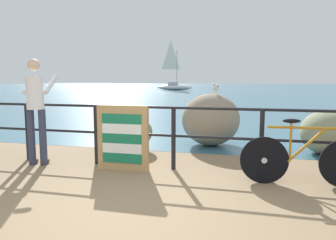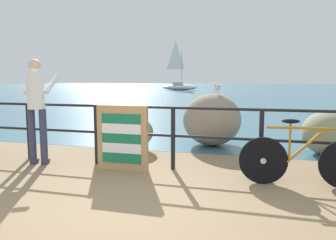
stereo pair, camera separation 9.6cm
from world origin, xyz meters
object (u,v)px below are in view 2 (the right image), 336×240
(breakwater_boulder_left, at_px, (126,131))
(breakwater_boulder_right, at_px, (327,133))
(person_at_railing, at_px, (37,106))
(seagull, at_px, (217,87))
(folded_deckchair_stack, at_px, (122,138))
(breakwater_boulder_main, at_px, (212,120))
(bicycle, at_px, (304,158))
(sailboat, at_px, (180,85))

(breakwater_boulder_left, xyz_separation_m, breakwater_boulder_right, (3.92, 0.59, 0.04))
(person_at_railing, relative_size, breakwater_boulder_right, 1.61)
(person_at_railing, height_order, seagull, person_at_railing)
(folded_deckchair_stack, relative_size, breakwater_boulder_main, 0.80)
(breakwater_boulder_main, relative_size, seagull, 3.81)
(breakwater_boulder_main, bearing_deg, bicycle, -57.24)
(breakwater_boulder_main, height_order, seagull, seagull)
(bicycle, bearing_deg, folded_deckchair_stack, 174.21)
(bicycle, relative_size, breakwater_boulder_left, 1.44)
(folded_deckchair_stack, distance_m, breakwater_boulder_main, 2.61)
(bicycle, height_order, breakwater_boulder_right, bicycle)
(bicycle, bearing_deg, seagull, 117.34)
(folded_deckchair_stack, bearing_deg, breakwater_boulder_right, 31.66)
(person_at_railing, bearing_deg, sailboat, -1.16)
(person_at_railing, distance_m, breakwater_boulder_right, 5.35)
(person_at_railing, distance_m, breakwater_boulder_main, 3.58)
(breakwater_boulder_left, distance_m, breakwater_boulder_right, 3.96)
(breakwater_boulder_main, bearing_deg, breakwater_boulder_right, -7.67)
(bicycle, xyz_separation_m, folded_deckchair_stack, (-2.68, 0.10, 0.13))
(folded_deckchair_stack, distance_m, seagull, 2.76)
(bicycle, xyz_separation_m, breakwater_boulder_right, (0.67, 2.16, 0.03))
(bicycle, height_order, breakwater_boulder_main, breakwater_boulder_main)
(breakwater_boulder_main, relative_size, breakwater_boulder_left, 1.10)
(person_at_railing, distance_m, breakwater_boulder_left, 1.89)
(breakwater_boulder_main, height_order, breakwater_boulder_right, breakwater_boulder_main)
(breakwater_boulder_main, bearing_deg, sailboat, 104.69)
(breakwater_boulder_right, height_order, seagull, seagull)
(breakwater_boulder_main, xyz_separation_m, breakwater_boulder_left, (-1.66, -0.89, -0.19))
(breakwater_boulder_right, relative_size, sailboat, 0.18)
(folded_deckchair_stack, distance_m, breakwater_boulder_left, 1.59)
(bicycle, bearing_deg, sailboat, 102.36)
(person_at_railing, distance_m, folded_deckchair_stack, 1.61)
(breakwater_boulder_main, height_order, sailboat, sailboat)
(person_at_railing, height_order, breakwater_boulder_right, person_at_railing)
(folded_deckchair_stack, relative_size, seagull, 3.04)
(bicycle, bearing_deg, breakwater_boulder_main, 119.03)
(person_at_railing, xyz_separation_m, breakwater_boulder_right, (4.89, 2.09, -0.57))
(seagull, bearing_deg, breakwater_boulder_main, -73.78)
(seagull, height_order, sailboat, sailboat)
(folded_deckchair_stack, relative_size, sailboat, 0.17)
(sailboat, bearing_deg, bicycle, -89.33)
(bicycle, relative_size, breakwater_boulder_main, 1.30)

